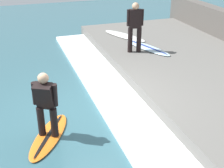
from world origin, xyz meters
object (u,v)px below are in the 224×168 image
(surfboard_riding, at_px, (49,136))
(surfboard_waiting_near, at_px, (147,48))
(surfer_waiting_near, at_px, (135,25))
(surfboard_spare, at_px, (124,36))
(surfer_riding, at_px, (46,102))

(surfboard_riding, bearing_deg, surfboard_waiting_near, 42.38)
(surfer_waiting_near, distance_m, surfboard_spare, 1.94)
(surfer_waiting_near, height_order, surfboard_spare, surfer_waiting_near)
(surfboard_riding, relative_size, surfer_waiting_near, 1.11)
(surfer_waiting_near, bearing_deg, surfboard_spare, 79.84)
(surfboard_riding, height_order, surfer_waiting_near, surfer_waiting_near)
(surfer_waiting_near, relative_size, surfboard_spare, 0.77)
(surfer_riding, bearing_deg, surfboard_spare, 54.46)
(surfboard_spare, bearing_deg, surfboard_riding, -125.54)
(surfboard_riding, bearing_deg, surfer_riding, 0.00)
(surfer_riding, bearing_deg, surfboard_waiting_near, 42.38)
(surfboard_waiting_near, bearing_deg, surfboard_spare, 99.09)
(surfboard_riding, xyz_separation_m, surfboard_waiting_near, (3.89, 3.55, 0.39))
(surfer_riding, xyz_separation_m, surfer_waiting_near, (3.33, 3.38, 0.44))
(surfer_riding, height_order, surfer_waiting_near, surfer_waiting_near)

